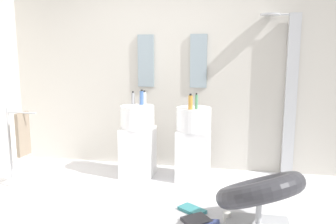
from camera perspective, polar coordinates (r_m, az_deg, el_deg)
ground_plane at (r=3.50m, az=-4.34°, el=-17.30°), size 4.80×3.60×0.04m
rear_partition at (r=4.74m, az=0.79°, el=6.43°), size 4.80×0.10×2.60m
pedestal_sink_left at (r=4.44m, az=-5.01°, el=-4.67°), size 0.42×0.42×1.02m
pedestal_sink_right at (r=4.30m, az=4.21°, el=-5.13°), size 0.42×0.42×1.02m
vanity_mirror_left at (r=4.74m, az=-3.66°, el=8.41°), size 0.22×0.03×0.70m
vanity_mirror_right at (r=4.61m, az=5.05°, el=8.36°), size 0.22×0.03×0.70m
shower_column at (r=4.61m, az=19.41°, el=3.05°), size 0.49×0.24×2.05m
lounge_chair at (r=3.19m, az=14.83°, el=-13.14°), size 1.10×1.10×0.65m
towel_rack at (r=4.33m, az=-23.07°, el=-3.64°), size 0.37×0.22×0.95m
area_rug at (r=3.44m, az=7.10°, el=-17.46°), size 0.91×0.74×0.01m
magazine_navy at (r=3.35m, az=6.30°, el=-17.84°), size 0.26×0.17×0.03m
magazine_teal at (r=3.59m, az=4.00°, el=-15.79°), size 0.31×0.28×0.03m
magazine_charcoal at (r=3.39m, az=4.71°, el=-17.36°), size 0.31×0.31×0.03m
coffee_mug at (r=3.43m, az=9.67°, el=-16.64°), size 0.07×0.07×0.09m
soap_bottle_grey at (r=4.48m, az=-5.79°, el=2.27°), size 0.04×0.04×0.17m
soap_bottle_green at (r=4.08m, az=4.71°, el=1.71°), size 0.04×0.04×0.19m
soap_bottle_clear at (r=4.43m, az=-3.89°, el=2.29°), size 0.04×0.04×0.18m
soap_bottle_amber at (r=4.06m, az=3.72°, el=1.63°), size 0.05×0.05×0.18m
soap_bottle_blue at (r=4.44m, az=-4.34°, el=2.38°), size 0.05×0.05×0.19m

